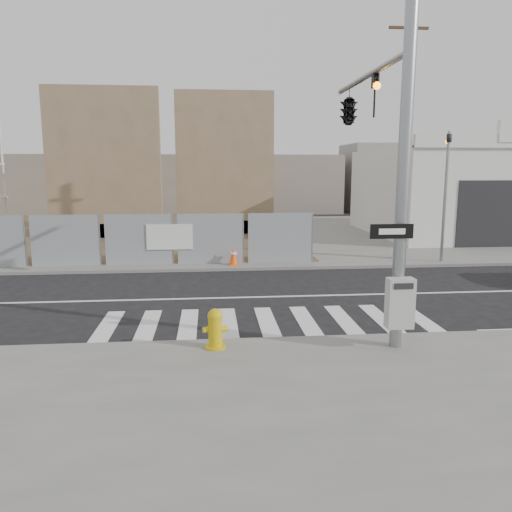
{
  "coord_description": "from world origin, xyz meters",
  "views": [
    {
      "loc": [
        -1.42,
        -14.69,
        3.88
      ],
      "look_at": [
        -0.12,
        -0.68,
        1.4
      ],
      "focal_mm": 35.0,
      "sensor_mm": 36.0,
      "label": 1
    }
  ],
  "objects": [
    {
      "name": "signal_pole",
      "position": [
        2.49,
        -2.05,
        4.78
      ],
      "size": [
        0.96,
        5.87,
        7.0
      ],
      "color": "gray",
      "rests_on": "sidewalk_near"
    },
    {
      "name": "concrete_wall_right",
      "position": [
        -0.5,
        14.08,
        3.38
      ],
      "size": [
        5.5,
        1.3,
        8.0
      ],
      "color": "#776447",
      "rests_on": "sidewalk_far"
    },
    {
      "name": "sidewalk_far",
      "position": [
        0.0,
        14.0,
        0.06
      ],
      "size": [
        50.0,
        20.0,
        0.12
      ],
      "primitive_type": "cube",
      "color": "slate",
      "rests_on": "ground"
    },
    {
      "name": "traffic_cone_c",
      "position": [
        -5.96,
        5.27,
        0.51
      ],
      "size": [
        0.53,
        0.53,
        0.8
      ],
      "rotation": [
        0.0,
        0.0,
        0.36
      ],
      "color": "orange",
      "rests_on": "sidewalk_far"
    },
    {
      "name": "far_signal_pole",
      "position": [
        8.0,
        4.6,
        3.48
      ],
      "size": [
        0.16,
        0.2,
        5.6
      ],
      "color": "gray",
      "rests_on": "sidewalk_far"
    },
    {
      "name": "auto_shop",
      "position": [
        14.0,
        12.97,
        2.54
      ],
      "size": [
        12.0,
        10.2,
        5.95
      ],
      "color": "silver",
      "rests_on": "sidewalk_far"
    },
    {
      "name": "fire_hydrant",
      "position": [
        -1.34,
        -4.55,
        0.54
      ],
      "size": [
        0.59,
        0.59,
        0.86
      ],
      "rotation": [
        0.0,
        0.0,
        0.38
      ],
      "color": "gold",
      "rests_on": "sidewalk_near"
    },
    {
      "name": "concrete_wall_left",
      "position": [
        -7.0,
        13.08,
        3.38
      ],
      "size": [
        6.0,
        1.3,
        8.0
      ],
      "color": "#776447",
      "rests_on": "sidewalk_far"
    },
    {
      "name": "utility_pole_right",
      "position": [
        6.5,
        5.5,
        5.2
      ],
      "size": [
        1.6,
        0.28,
        10.0
      ],
      "color": "#4F3824",
      "rests_on": "sidewalk_far"
    },
    {
      "name": "ground",
      "position": [
        0.0,
        0.0,
        0.0
      ],
      "size": [
        100.0,
        100.0,
        0.0
      ],
      "primitive_type": "plane",
      "color": "black",
      "rests_on": "ground"
    },
    {
      "name": "traffic_cone_d",
      "position": [
        -0.51,
        4.64,
        0.47
      ],
      "size": [
        0.39,
        0.39,
        0.72
      ],
      "rotation": [
        0.0,
        0.0,
        0.04
      ],
      "color": "#FF520D",
      "rests_on": "sidewalk_far"
    }
  ]
}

